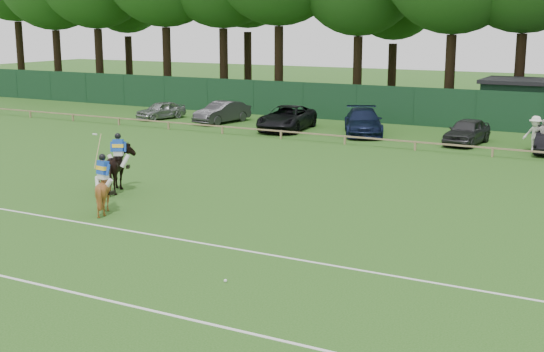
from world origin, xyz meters
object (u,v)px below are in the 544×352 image
Objects in this scene: sedan_grey at (222,112)px; spectator_mid at (543,137)px; suv_black at (287,118)px; hatch_grey at (467,131)px; horse_dark at (119,169)px; spectator_left at (535,134)px; sedan_navy at (363,122)px; polo_ball at (225,281)px; sedan_silver at (161,110)px; horse_chestnut at (104,191)px.

spectator_mid reaches higher than sedan_grey.
suv_black reaches higher than hatch_grey.
horse_dark reaches higher than spectator_mid.
hatch_grey is at bearing 157.78° from spectator_mid.
spectator_mid is (15.33, -1.05, 0.14)m from suv_black.
suv_black is 2.85× the size of spectator_left.
suv_black is at bearing 162.75° from sedan_navy.
polo_ball is (-0.26, -24.82, -0.67)m from hatch_grey.
horse_dark is at bearing -123.76° from sedan_navy.
sedan_navy is at bearing 163.81° from spectator_mid.
sedan_grey is 5.40m from suv_black.
horse_dark reaches higher than polo_ball.
spectator_mid reaches higher than polo_ball.
sedan_navy reaches higher than suv_black.
spectator_left is 24.29m from polo_ball.
suv_black is at bearing 13.95° from sedan_silver.
hatch_grey is (21.28, -0.45, 0.10)m from sedan_silver.
horse_chestnut is 0.29× the size of sedan_navy.
sedan_grey is 2.42× the size of spectator_mid.
horse_dark is 20.39m from hatch_grey.
sedan_navy is 10.61m from spectator_mid.
horse_chestnut is 21.43m from sedan_navy.
hatch_grey is 3.83m from spectator_left.
sedan_navy is 26.09m from polo_ball.
polo_ball is at bearing -85.63° from hatch_grey.
horse_dark is at bearing -59.75° from sedan_grey.
sedan_navy reaches higher than hatch_grey.
sedan_silver is at bearing 129.75° from polo_ball.
horse_dark is 18.11m from suv_black.
sedan_grey is 0.82× the size of sedan_navy.
sedan_navy reaches higher than sedan_silver.
sedan_silver is 4.79m from sedan_grey.
spectator_left reaches higher than hatch_grey.
sedan_grey is at bearing -177.94° from hatch_grey.
suv_black is 14.92m from spectator_left.
sedan_silver is at bearing 156.02° from sedan_navy.
horse_chestnut is 21.04m from suv_black.
spectator_left is (20.22, -1.72, 0.24)m from sedan_grey.
hatch_grey is at bearing 179.67° from spectator_left.
horse_chestnut is 23.05m from spectator_left.
polo_ball is (10.92, -24.76, -0.71)m from suv_black.
sedan_silver reaches higher than polo_ball.
spectator_mid is (4.15, -1.11, 0.18)m from hatch_grey.
spectator_mid is at bearing 13.32° from sedan_silver.
polo_ball is at bearing -73.69° from suv_black.
polo_ball is (6.07, -25.37, -0.72)m from sedan_navy.
horse_dark is 0.51× the size of sedan_grey.
sedan_silver is 21.28m from hatch_grey.
hatch_grey is at bearing -99.72° from horse_chestnut.
hatch_grey is 2.19× the size of spectator_left.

